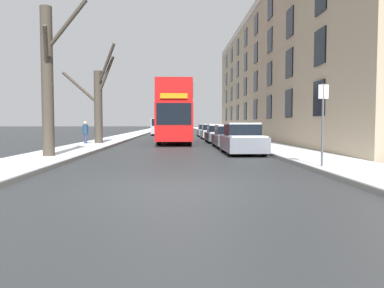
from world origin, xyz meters
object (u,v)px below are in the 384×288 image
object	(u,v)px
parked_car_2	(218,134)
oncoming_van	(160,126)
street_sign_post	(323,122)
parked_car_4	(206,131)
bare_tree_left_0	(48,79)
bare_tree_left_1	(98,103)
double_decker_bus	(175,111)
parked_car_3	(211,132)
parked_car_1	(228,137)
parked_car_0	(242,140)
pedestrian_left_sidewalk	(85,132)

from	to	relation	value
parked_car_2	oncoming_van	bearing A→B (deg)	107.39
street_sign_post	parked_car_4	bearing A→B (deg)	92.55
bare_tree_left_0	bare_tree_left_1	world-z (taller)	bare_tree_left_1
bare_tree_left_0	parked_car_2	size ratio (longest dim) A/B	1.43
double_decker_bus	parked_car_3	xyz separation A→B (m)	(3.42, 6.53, -1.85)
double_decker_bus	street_sign_post	xyz separation A→B (m)	(4.79, -17.76, -0.93)
parked_car_3	street_sign_post	distance (m)	24.35
parked_car_1	parked_car_2	xyz separation A→B (m)	(0.00, 5.92, 0.00)
bare_tree_left_1	parked_car_0	bearing A→B (deg)	-40.83
parked_car_0	parked_car_2	distance (m)	11.05
bare_tree_left_1	parked_car_2	bearing A→B (deg)	23.03
parked_car_0	pedestrian_left_sidewalk	distance (m)	11.70
parked_car_0	oncoming_van	world-z (taller)	oncoming_van
oncoming_van	street_sign_post	xyz separation A→B (m)	(6.71, -34.76, 0.42)
bare_tree_left_0	parked_car_3	bearing A→B (deg)	67.03
parked_car_1	pedestrian_left_sidewalk	distance (m)	9.55
bare_tree_left_1	street_sign_post	xyz separation A→B (m)	(9.94, -14.08, -1.33)
bare_tree_left_0	parked_car_2	world-z (taller)	bare_tree_left_0
parked_car_0	parked_car_4	size ratio (longest dim) A/B	0.90
parked_car_2	parked_car_3	distance (m)	6.57
bare_tree_left_0	oncoming_van	world-z (taller)	bare_tree_left_0
bare_tree_left_0	parked_car_0	xyz separation A→B (m)	(8.52, 2.49, -2.65)
parked_car_4	double_decker_bus	bearing A→B (deg)	-104.74
bare_tree_left_1	parked_car_0	xyz separation A→B (m)	(8.57, -7.40, -2.20)
parked_car_3	oncoming_van	xyz separation A→B (m)	(-5.34, 10.47, 0.50)
parked_car_2	parked_car_4	size ratio (longest dim) A/B	0.99
parked_car_0	parked_car_2	xyz separation A→B (m)	(-0.00, 11.05, -0.05)
parked_car_1	oncoming_van	distance (m)	23.58
oncoming_van	pedestrian_left_sidewalk	world-z (taller)	oncoming_van
bare_tree_left_0	pedestrian_left_sidewalk	xyz separation A→B (m)	(-0.83, 9.52, -2.46)
parked_car_3	parked_car_1	bearing A→B (deg)	-90.00
double_decker_bus	pedestrian_left_sidewalk	distance (m)	7.37
double_decker_bus	parked_car_1	size ratio (longest dim) A/B	2.62
street_sign_post	parked_car_2	bearing A→B (deg)	94.42
bare_tree_left_0	parked_car_4	bearing A→B (deg)	72.21
parked_car_3	pedestrian_left_sidewalk	distance (m)	14.13
bare_tree_left_0	double_decker_bus	size ratio (longest dim) A/B	0.56
bare_tree_left_0	bare_tree_left_1	size ratio (longest dim) A/B	0.98
double_decker_bus	parked_car_4	bearing A→B (deg)	75.26
bare_tree_left_0	parked_car_3	distance (m)	22.01
bare_tree_left_0	parked_car_1	world-z (taller)	bare_tree_left_0
bare_tree_left_0	pedestrian_left_sidewalk	distance (m)	9.87
double_decker_bus	parked_car_1	bearing A→B (deg)	-60.18
parked_car_4	oncoming_van	size ratio (longest dim) A/B	0.91
parked_car_2	parked_car_3	size ratio (longest dim) A/B	1.05
street_sign_post	oncoming_van	bearing A→B (deg)	100.92
parked_car_4	oncoming_van	bearing A→B (deg)	143.06
parked_car_3	parked_car_0	bearing A→B (deg)	-90.00
bare_tree_left_1	parked_car_2	world-z (taller)	bare_tree_left_1
parked_car_2	oncoming_van	distance (m)	17.86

